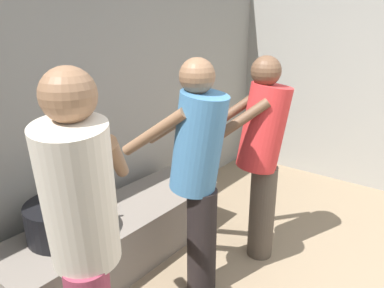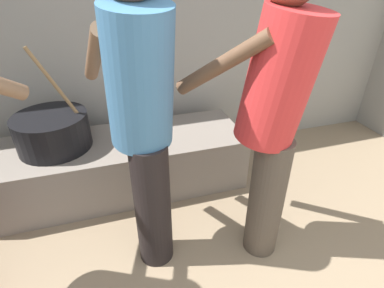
# 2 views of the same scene
# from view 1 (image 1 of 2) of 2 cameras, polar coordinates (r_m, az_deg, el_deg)

# --- Properties ---
(block_enclosure_rear) EXTENTS (5.38, 0.20, 2.28)m
(block_enclosure_rear) POSITION_cam_1_polar(r_m,az_deg,el_deg) (3.12, -16.80, 5.49)
(block_enclosure_rear) COLOR gray
(block_enclosure_rear) RESTS_ON ground_plane
(hearth_ledge) EXTENTS (1.86, 0.60, 0.42)m
(hearth_ledge) POSITION_cam_1_polar(r_m,az_deg,el_deg) (3.01, -11.44, -13.91)
(hearth_ledge) COLOR slate
(hearth_ledge) RESTS_ON ground_plane
(cooking_pot_main) EXTENTS (0.49, 0.49, 0.70)m
(cooking_pot_main) POSITION_cam_1_polar(r_m,az_deg,el_deg) (2.66, -19.40, -10.96)
(cooking_pot_main) COLOR black
(cooking_pot_main) RESTS_ON hearth_ledge
(cook_in_cream_shirt) EXTENTS (0.71, 0.70, 1.66)m
(cook_in_cream_shirt) POSITION_cam_1_polar(r_m,az_deg,el_deg) (1.68, -16.60, -13.08)
(cook_in_cream_shirt) COLOR #8C3347
(cook_in_cream_shirt) RESTS_ON ground_plane
(cook_in_blue_shirt) EXTENTS (0.43, 0.71, 1.62)m
(cook_in_blue_shirt) POSITION_cam_1_polar(r_m,az_deg,el_deg) (2.32, 0.88, -3.80)
(cook_in_blue_shirt) COLOR black
(cook_in_blue_shirt) RESTS_ON ground_plane
(cook_in_red_shirt) EXTENTS (0.68, 0.70, 1.59)m
(cook_in_red_shirt) POSITION_cam_1_polar(r_m,az_deg,el_deg) (2.75, 10.83, -0.81)
(cook_in_red_shirt) COLOR #4C4238
(cook_in_red_shirt) RESTS_ON ground_plane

